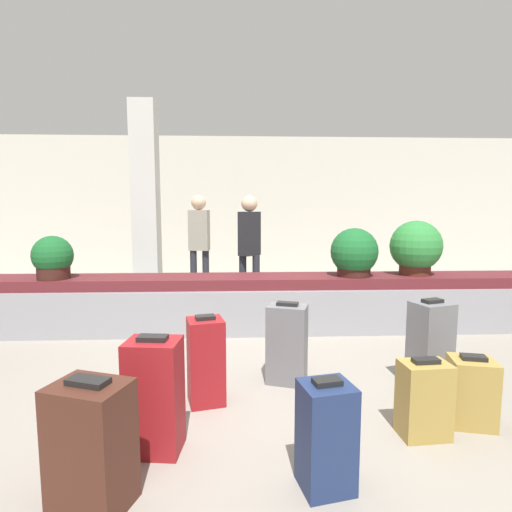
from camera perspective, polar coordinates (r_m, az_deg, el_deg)
name	(u,v)px	position (r m, az deg, el deg)	size (l,w,h in m)	color
ground_plane	(264,383)	(3.60, 1.18, -17.74)	(18.00, 18.00, 0.00)	gray
back_wall	(247,205)	(9.62, -1.23, 7.29)	(18.00, 0.06, 3.20)	beige
carousel	(256,303)	(5.04, 0.00, -6.76)	(8.38, 0.76, 0.67)	gray
pillar	(146,203)	(6.77, -15.44, 7.34)	(0.40, 0.40, 3.20)	silver
suitcase_0	(287,344)	(3.52, 4.46, -12.39)	(0.38, 0.32, 0.71)	slate
suitcase_1	(430,345)	(3.69, 23.62, -11.60)	(0.36, 0.33, 0.76)	slate
suitcase_2	(424,399)	(2.98, 22.87, -18.33)	(0.32, 0.23, 0.53)	#A3843D
suitcase_3	(91,446)	(2.34, -22.47, -23.74)	(0.44, 0.38, 0.67)	#472319
suitcase_4	(154,396)	(2.66, -14.32, -18.78)	(0.35, 0.29, 0.73)	maroon
suitcase_5	(206,361)	(3.19, -7.17, -14.63)	(0.32, 0.31, 0.69)	maroon
suitcase_6	(326,436)	(2.35, 9.97, -23.99)	(0.31, 0.30, 0.61)	navy
suitcase_7	(471,391)	(3.27, 28.41, -16.66)	(0.34, 0.31, 0.50)	#A3843D
potted_plant_0	(416,248)	(5.43, 21.85, 1.09)	(0.64, 0.64, 0.69)	#4C2319
potted_plant_1	(53,258)	(5.31, -27.03, -0.29)	(0.46, 0.46, 0.51)	#381914
potted_plant_2	(354,254)	(5.07, 13.85, 0.34)	(0.58, 0.58, 0.60)	#381914
traveler_0	(199,238)	(6.58, -8.12, 2.62)	(0.35, 0.24, 1.72)	#282833
traveler_1	(249,242)	(5.91, -0.95, 2.05)	(0.35, 0.36, 1.70)	#282833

